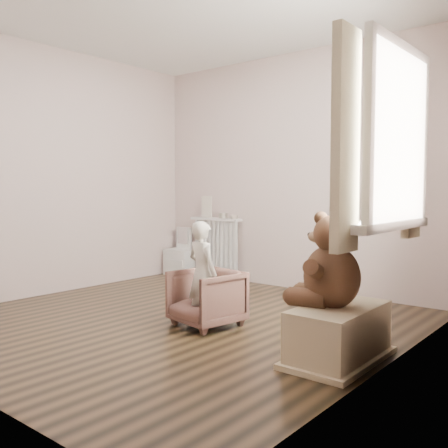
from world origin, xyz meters
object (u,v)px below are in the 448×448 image
Objects in this scene: toy_bench at (339,330)px; plush_cat at (405,204)px; radiator at (216,248)px; toy_vanity at (181,254)px; child at (202,273)px; armchair at (207,298)px; teddy_bear at (332,258)px.

toy_bench is 1.11m from plush_cat.
radiator is 0.58m from toy_vanity.
radiator is at bearing 145.36° from toy_bench.
child is 1.63m from plush_cat.
plush_cat reaches higher than toy_bench.
armchair is 0.22m from child.
plush_cat reaches higher than teddy_bear.
toy_vanity is 0.73× the size of child.
teddy_bear reaches higher than toy_bench.
teddy_bear reaches higher than child.
radiator is at bearing 3.04° from toy_vanity.
toy_vanity is 1.02× the size of teddy_bear.
teddy_bear is at bearing -106.31° from plush_cat.
radiator is 1.00× the size of toy_bench.
toy_vanity is 3.43m from plush_cat.
plush_cat is (2.64, -0.98, 0.61)m from radiator.
radiator is 3.03m from teddy_bear.
child is 3.54× the size of plush_cat.
toy_bench is (1.21, -0.08, -0.03)m from armchair.
toy_vanity is at bearing 160.82° from plush_cat.
armchair is at bearing -156.15° from plush_cat.
armchair is (1.30, -1.65, -0.16)m from radiator.
child is at bearing -79.73° from armchair.
child is at bearing -41.93° from toy_vanity.
child reaches higher than toy_bench.
toy_vanity is at bearing -31.66° from child.
teddy_bear is at bearing -156.99° from toy_bench.
radiator is 2.14m from child.
toy_vanity is 3.51m from toy_bench.
toy_bench is (1.21, -0.03, -0.24)m from child.
armchair is at bearing -79.73° from child.
plush_cat is (1.35, 0.72, 0.56)m from child.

